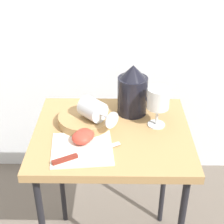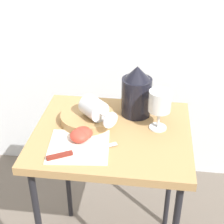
% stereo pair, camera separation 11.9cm
% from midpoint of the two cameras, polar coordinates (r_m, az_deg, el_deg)
% --- Properties ---
extents(curtain_drape, '(2.40, 0.03, 1.83)m').
position_cam_midpoint_polar(curtain_drape, '(1.73, 4.92, 15.33)').
color(curtain_drape, white).
rests_on(curtain_drape, ground_plane).
extents(table, '(0.56, 0.48, 0.69)m').
position_cam_midpoint_polar(table, '(1.28, 2.69, -5.80)').
color(table, '#AD8451').
rests_on(table, ground_plane).
extents(linen_napkin, '(0.22, 0.21, 0.00)m').
position_cam_midpoint_polar(linen_napkin, '(1.16, -2.61, -5.84)').
color(linen_napkin, silver).
rests_on(linen_napkin, table).
extents(basket_tray, '(0.20, 0.20, 0.03)m').
position_cam_midpoint_polar(basket_tray, '(1.28, -1.45, -1.07)').
color(basket_tray, '#AD8451').
rests_on(basket_tray, table).
extents(pitcher, '(0.17, 0.11, 0.20)m').
position_cam_midpoint_polar(pitcher, '(1.30, 6.75, 2.68)').
color(pitcher, black).
rests_on(pitcher, table).
extents(wine_glass_upright, '(0.08, 0.08, 0.15)m').
position_cam_midpoint_polar(wine_glass_upright, '(1.22, 10.74, 1.38)').
color(wine_glass_upright, silver).
rests_on(wine_glass_upright, table).
extents(wine_glass_tipped_near, '(0.15, 0.15, 0.08)m').
position_cam_midpoint_polar(wine_glass_tipped_near, '(1.22, -0.15, 0.50)').
color(wine_glass_tipped_near, silver).
rests_on(wine_glass_tipped_near, basket_tray).
extents(apple_half_left, '(0.07, 0.07, 0.04)m').
position_cam_midpoint_polar(apple_half_left, '(1.18, -1.98, -3.63)').
color(apple_half_left, '#CC3D2D').
rests_on(apple_half_left, linen_napkin).
extents(apple_half_right, '(0.07, 0.07, 0.04)m').
position_cam_midpoint_polar(apple_half_right, '(1.17, -2.51, -4.05)').
color(apple_half_right, '#CC3D2D').
rests_on(apple_half_right, linen_napkin).
extents(knife, '(0.22, 0.13, 0.01)m').
position_cam_midpoint_polar(knife, '(1.12, -3.63, -6.94)').
color(knife, silver).
rests_on(knife, linen_napkin).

